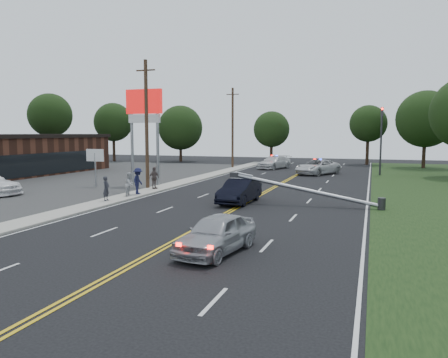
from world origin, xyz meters
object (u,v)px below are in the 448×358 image
(crashed_sedan, at_px, (240,191))
(bystander_d, at_px, (154,178))
(bystander_a, at_px, (106,189))
(bystander_b, at_px, (130,184))
(emergency_a, at_px, (317,167))
(small_sign, at_px, (95,158))
(utility_pole_mid, at_px, (147,124))
(utility_pole_far, at_px, (233,128))
(bystander_c, at_px, (138,181))
(pylon_sign, at_px, (144,114))
(traffic_signal, at_px, (381,135))
(fallen_streetlight, at_px, (313,191))
(emergency_b, at_px, (274,162))
(waiting_sedan, at_px, (216,234))

(crashed_sedan, relative_size, bystander_d, 2.70)
(bystander_a, height_order, bystander_b, bystander_b)
(emergency_a, bearing_deg, crashed_sedan, -69.22)
(small_sign, distance_m, utility_pole_mid, 5.53)
(utility_pole_far, relative_size, crashed_sedan, 2.18)
(emergency_a, distance_m, bystander_b, 23.52)
(emergency_a, relative_size, bystander_c, 3.08)
(crashed_sedan, relative_size, bystander_a, 2.97)
(bystander_a, distance_m, bystander_b, 2.37)
(pylon_sign, distance_m, traffic_signal, 24.75)
(utility_pole_far, bearing_deg, fallen_streetlight, -62.76)
(pylon_sign, relative_size, bystander_d, 4.70)
(pylon_sign, relative_size, bystander_c, 4.32)
(pylon_sign, bearing_deg, small_sign, -150.26)
(traffic_signal, height_order, emergency_a, traffic_signal)
(utility_pole_mid, xyz_separation_m, bystander_c, (1.14, -3.44, -4.04))
(traffic_signal, height_order, bystander_a, traffic_signal)
(utility_pole_mid, relative_size, emergency_a, 1.75)
(fallen_streetlight, xyz_separation_m, utility_pole_mid, (-13.39, 4.00, 4.17))
(crashed_sedan, bearing_deg, bystander_b, -176.17)
(small_sign, xyz_separation_m, bystander_a, (5.57, -6.78, -1.44))
(pylon_sign, relative_size, fallen_streetlight, 0.85)
(bystander_c, bearing_deg, utility_pole_mid, 7.96)
(bystander_a, bearing_deg, fallen_streetlight, -83.46)
(utility_pole_far, height_order, bystander_a, utility_pole_far)
(utility_pole_far, relative_size, bystander_c, 5.40)
(emergency_a, xyz_separation_m, emergency_b, (-6.02, 6.04, 0.01))
(fallen_streetlight, bearing_deg, emergency_b, 107.03)
(utility_pole_mid, distance_m, bystander_a, 8.01)
(waiting_sedan, distance_m, bystander_b, 15.18)
(pylon_sign, relative_size, small_sign, 2.58)
(bystander_c, xyz_separation_m, bystander_d, (-0.33, 3.01, -0.08))
(bystander_a, bearing_deg, bystander_d, -6.25)
(utility_pole_far, height_order, bystander_b, utility_pole_far)
(waiting_sedan, xyz_separation_m, bystander_d, (-10.57, 15.13, 0.25))
(crashed_sedan, height_order, bystander_d, bystander_d)
(pylon_sign, height_order, fallen_streetlight, pylon_sign)
(small_sign, distance_m, bystander_b, 7.48)
(small_sign, height_order, bystander_b, small_sign)
(small_sign, relative_size, emergency_b, 0.56)
(utility_pole_mid, xyz_separation_m, utility_pole_far, (0.00, 22.00, 0.00))
(traffic_signal, relative_size, bystander_b, 4.35)
(traffic_signal, height_order, waiting_sedan, traffic_signal)
(emergency_b, relative_size, bystander_a, 3.55)
(bystander_d, bearing_deg, traffic_signal, -23.75)
(waiting_sedan, relative_size, emergency_b, 0.76)
(pylon_sign, distance_m, emergency_a, 20.05)
(utility_pole_far, bearing_deg, traffic_signal, -12.89)
(traffic_signal, xyz_separation_m, waiting_sedan, (-6.13, -33.57, -3.49))
(waiting_sedan, xyz_separation_m, bystander_b, (-10.30, 11.14, 0.21))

